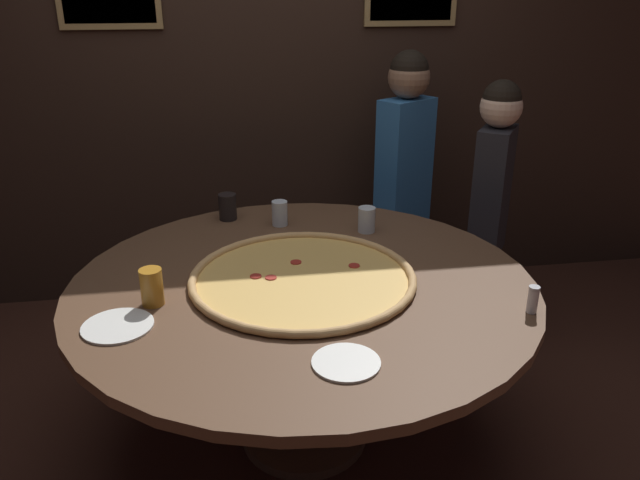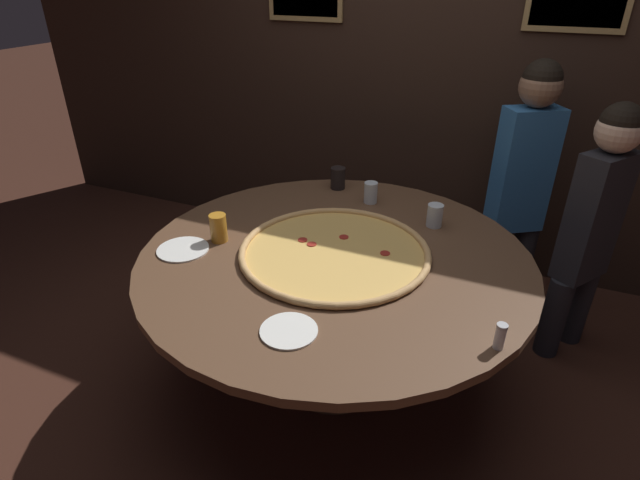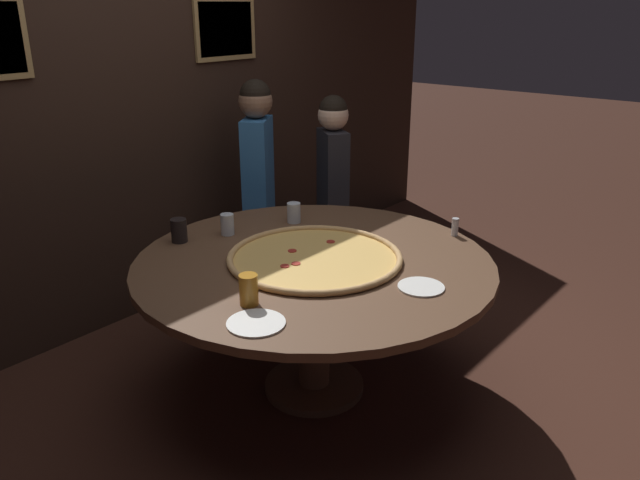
{
  "view_description": "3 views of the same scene",
  "coord_description": "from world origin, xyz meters",
  "px_view_note": "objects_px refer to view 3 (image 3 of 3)",
  "views": [
    {
      "loc": [
        -0.27,
        -2.1,
        1.79
      ],
      "look_at": [
        0.05,
        -0.08,
        0.93
      ],
      "focal_mm": 35.0,
      "sensor_mm": 36.0,
      "label": 1
    },
    {
      "loc": [
        0.7,
        -1.8,
        1.87
      ],
      "look_at": [
        -0.04,
        -0.07,
        0.83
      ],
      "focal_mm": 28.0,
      "sensor_mm": 36.0,
      "label": 2
    },
    {
      "loc": [
        -2.14,
        -1.82,
        1.91
      ],
      "look_at": [
        0.01,
        -0.03,
        0.85
      ],
      "focal_mm": 35.0,
      "sensor_mm": 36.0,
      "label": 3
    }
  ],
  "objects_px": {
    "drink_cup_far_right": "(227,224)",
    "white_plate_right_side": "(421,287)",
    "drink_cup_centre_back": "(249,290)",
    "white_plate_far_back": "(256,323)",
    "dining_table": "(314,280)",
    "condiment_shaker": "(455,227)",
    "drink_cup_far_left": "(179,230)",
    "diner_side_right": "(333,183)",
    "diner_centre_back": "(258,176)",
    "drink_cup_near_left": "(294,213)",
    "giant_pizza": "(314,257)"
  },
  "relations": [
    {
      "from": "drink_cup_far_right",
      "to": "white_plate_right_side",
      "type": "xyz_separation_m",
      "value": [
        0.08,
        -1.16,
        -0.05
      ]
    },
    {
      "from": "drink_cup_centre_back",
      "to": "white_plate_far_back",
      "type": "relative_size",
      "value": 0.57
    },
    {
      "from": "dining_table",
      "to": "condiment_shaker",
      "type": "distance_m",
      "value": 0.84
    },
    {
      "from": "drink_cup_far_left",
      "to": "white_plate_right_side",
      "type": "xyz_separation_m",
      "value": [
        0.32,
        -1.27,
        -0.06
      ]
    },
    {
      "from": "condiment_shaker",
      "to": "drink_cup_centre_back",
      "type": "bearing_deg",
      "value": 168.49
    },
    {
      "from": "dining_table",
      "to": "diner_side_right",
      "type": "height_order",
      "value": "diner_side_right"
    },
    {
      "from": "drink_cup_far_left",
      "to": "diner_centre_back",
      "type": "xyz_separation_m",
      "value": [
        0.97,
        0.38,
        0.03
      ]
    },
    {
      "from": "drink_cup_far_left",
      "to": "condiment_shaker",
      "type": "xyz_separation_m",
      "value": [
        1.0,
        -1.06,
        -0.01
      ]
    },
    {
      "from": "dining_table",
      "to": "drink_cup_far_right",
      "type": "xyz_separation_m",
      "value": [
        -0.03,
        0.58,
        0.17
      ]
    },
    {
      "from": "drink_cup_centre_back",
      "to": "diner_side_right",
      "type": "relative_size",
      "value": 0.1
    },
    {
      "from": "drink_cup_far_left",
      "to": "drink_cup_far_right",
      "type": "xyz_separation_m",
      "value": [
        0.24,
        -0.11,
        -0.0
      ]
    },
    {
      "from": "drink_cup_near_left",
      "to": "white_plate_right_side",
      "type": "xyz_separation_m",
      "value": [
        -0.29,
        -1.02,
        -0.05
      ]
    },
    {
      "from": "condiment_shaker",
      "to": "giant_pizza",
      "type": "bearing_deg",
      "value": 154.17
    },
    {
      "from": "drink_cup_far_left",
      "to": "drink_cup_centre_back",
      "type": "bearing_deg",
      "value": -109.01
    },
    {
      "from": "giant_pizza",
      "to": "drink_cup_centre_back",
      "type": "relative_size",
      "value": 6.46
    },
    {
      "from": "diner_centre_back",
      "to": "white_plate_right_side",
      "type": "bearing_deg",
      "value": 35.51
    },
    {
      "from": "dining_table",
      "to": "diner_centre_back",
      "type": "height_order",
      "value": "diner_centre_back"
    },
    {
      "from": "dining_table",
      "to": "drink_cup_centre_back",
      "type": "height_order",
      "value": "drink_cup_centre_back"
    },
    {
      "from": "drink_cup_far_right",
      "to": "diner_centre_back",
      "type": "relative_size",
      "value": 0.08
    },
    {
      "from": "drink_cup_far_right",
      "to": "drink_cup_centre_back",
      "type": "distance_m",
      "value": 0.86
    },
    {
      "from": "condiment_shaker",
      "to": "drink_cup_far_left",
      "type": "bearing_deg",
      "value": 133.31
    },
    {
      "from": "white_plate_far_back",
      "to": "condiment_shaker",
      "type": "relative_size",
      "value": 2.4
    },
    {
      "from": "drink_cup_far_left",
      "to": "diner_centre_back",
      "type": "relative_size",
      "value": 0.08
    },
    {
      "from": "drink_cup_near_left",
      "to": "diner_centre_back",
      "type": "bearing_deg",
      "value": 60.91
    },
    {
      "from": "drink_cup_far_left",
      "to": "drink_cup_far_right",
      "type": "height_order",
      "value": "drink_cup_far_left"
    },
    {
      "from": "dining_table",
      "to": "diner_centre_back",
      "type": "xyz_separation_m",
      "value": [
        0.7,
        1.08,
        0.2
      ]
    },
    {
      "from": "diner_side_right",
      "to": "drink_cup_near_left",
      "type": "bearing_deg",
      "value": -33.59
    },
    {
      "from": "drink_cup_near_left",
      "to": "diner_side_right",
      "type": "distance_m",
      "value": 0.77
    },
    {
      "from": "drink_cup_far_right",
      "to": "white_plate_right_side",
      "type": "bearing_deg",
      "value": -85.91
    },
    {
      "from": "drink_cup_near_left",
      "to": "drink_cup_far_left",
      "type": "bearing_deg",
      "value": 157.41
    },
    {
      "from": "drink_cup_far_left",
      "to": "drink_cup_far_right",
      "type": "relative_size",
      "value": 1.08
    },
    {
      "from": "giant_pizza",
      "to": "drink_cup_far_right",
      "type": "xyz_separation_m",
      "value": [
        -0.02,
        0.59,
        0.04
      ]
    },
    {
      "from": "white_plate_right_side",
      "to": "condiment_shaker",
      "type": "bearing_deg",
      "value": 16.71
    },
    {
      "from": "white_plate_far_back",
      "to": "white_plate_right_side",
      "type": "height_order",
      "value": "same"
    },
    {
      "from": "diner_centre_back",
      "to": "diner_side_right",
      "type": "relative_size",
      "value": 1.08
    },
    {
      "from": "drink_cup_far_left",
      "to": "white_plate_far_back",
      "type": "distance_m",
      "value": 1.02
    },
    {
      "from": "drink_cup_centre_back",
      "to": "diner_side_right",
      "type": "xyz_separation_m",
      "value": [
        1.6,
        0.84,
        -0.04
      ]
    },
    {
      "from": "white_plate_far_back",
      "to": "condiment_shaker",
      "type": "height_order",
      "value": "condiment_shaker"
    },
    {
      "from": "drink_cup_centre_back",
      "to": "condiment_shaker",
      "type": "height_order",
      "value": "drink_cup_centre_back"
    },
    {
      "from": "drink_cup_near_left",
      "to": "diner_side_right",
      "type": "height_order",
      "value": "diner_side_right"
    },
    {
      "from": "condiment_shaker",
      "to": "diner_centre_back",
      "type": "xyz_separation_m",
      "value": [
        -0.04,
        1.45,
        0.04
      ]
    },
    {
      "from": "drink_cup_far_right",
      "to": "drink_cup_centre_back",
      "type": "relative_size",
      "value": 0.86
    },
    {
      "from": "drink_cup_far_right",
      "to": "white_plate_far_back",
      "type": "bearing_deg",
      "value": -126.4
    },
    {
      "from": "dining_table",
      "to": "white_plate_right_side",
      "type": "height_order",
      "value": "white_plate_right_side"
    },
    {
      "from": "drink_cup_far_right",
      "to": "diner_side_right",
      "type": "distance_m",
      "value": 1.1
    },
    {
      "from": "dining_table",
      "to": "drink_cup_far_right",
      "type": "height_order",
      "value": "drink_cup_far_right"
    },
    {
      "from": "drink_cup_far_left",
      "to": "white_plate_far_back",
      "type": "relative_size",
      "value": 0.53
    },
    {
      "from": "dining_table",
      "to": "drink_cup_far_right",
      "type": "relative_size",
      "value": 15.32
    },
    {
      "from": "giant_pizza",
      "to": "white_plate_far_back",
      "type": "distance_m",
      "value": 0.68
    },
    {
      "from": "giant_pizza",
      "to": "drink_cup_centre_back",
      "type": "distance_m",
      "value": 0.55
    }
  ]
}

